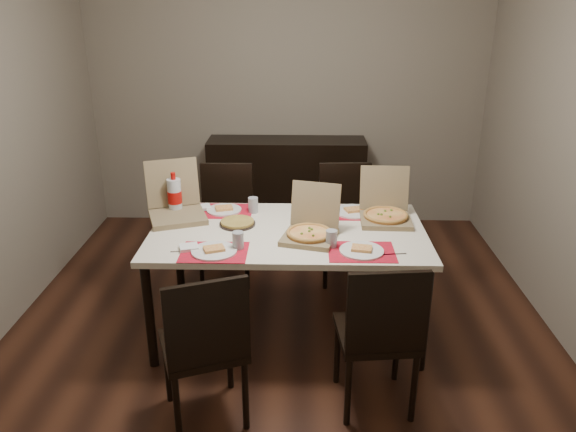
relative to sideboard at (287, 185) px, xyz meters
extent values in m
cube|color=#3C1F12|center=(0.00, -1.78, -0.46)|extent=(3.80, 4.00, 0.02)
cube|color=gray|center=(0.00, 0.23, 0.85)|extent=(3.80, 0.02, 2.60)
cube|color=black|center=(0.00, 0.00, 0.00)|extent=(1.50, 0.40, 0.90)
cube|color=#F2E6CC|center=(0.06, -1.83, 0.28)|extent=(1.80, 1.00, 0.04)
cylinder|color=black|center=(-0.78, -2.27, -0.10)|extent=(0.06, 0.06, 0.71)
cylinder|color=black|center=(0.90, -2.27, -0.10)|extent=(0.06, 0.06, 0.71)
cylinder|color=black|center=(-0.78, -1.39, -0.10)|extent=(0.06, 0.06, 0.71)
cylinder|color=black|center=(0.90, -1.39, -0.10)|extent=(0.06, 0.06, 0.71)
cube|color=black|center=(-0.38, -2.71, 0.00)|extent=(0.54, 0.54, 0.04)
cube|color=black|center=(-0.31, -2.88, 0.25)|extent=(0.40, 0.17, 0.46)
cylinder|color=black|center=(-0.48, -2.94, -0.24)|extent=(0.04, 0.04, 0.43)
cylinder|color=black|center=(-0.15, -2.81, -0.24)|extent=(0.04, 0.04, 0.43)
cylinder|color=black|center=(-0.61, -2.60, -0.24)|extent=(0.04, 0.04, 0.43)
cylinder|color=black|center=(-0.27, -2.47, -0.24)|extent=(0.04, 0.04, 0.43)
cube|color=black|center=(0.56, -2.57, 0.00)|extent=(0.46, 0.46, 0.04)
cube|color=black|center=(0.58, -2.76, 0.25)|extent=(0.42, 0.07, 0.46)
cylinder|color=black|center=(0.40, -2.77, -0.24)|extent=(0.04, 0.04, 0.43)
cylinder|color=black|center=(0.76, -2.73, -0.24)|extent=(0.04, 0.04, 0.43)
cylinder|color=black|center=(0.36, -2.41, -0.24)|extent=(0.04, 0.04, 0.43)
cylinder|color=black|center=(0.72, -2.37, -0.24)|extent=(0.04, 0.04, 0.43)
cube|color=black|center=(-0.46, -1.09, 0.00)|extent=(0.42, 0.42, 0.04)
cube|color=black|center=(-0.46, -0.90, 0.25)|extent=(0.42, 0.03, 0.46)
cylinder|color=black|center=(-0.28, -0.91, -0.24)|extent=(0.04, 0.04, 0.43)
cylinder|color=black|center=(-0.64, -0.92, -0.24)|extent=(0.04, 0.04, 0.43)
cylinder|color=black|center=(-0.28, -1.27, -0.24)|extent=(0.04, 0.04, 0.43)
cylinder|color=black|center=(-0.64, -1.28, -0.24)|extent=(0.04, 0.04, 0.43)
cube|color=black|center=(0.51, -1.06, 0.00)|extent=(0.44, 0.44, 0.04)
cube|color=black|center=(0.50, -0.87, 0.25)|extent=(0.42, 0.05, 0.46)
cylinder|color=black|center=(0.68, -0.87, -0.24)|extent=(0.04, 0.04, 0.43)
cylinder|color=black|center=(0.32, -0.89, -0.24)|extent=(0.04, 0.04, 0.43)
cylinder|color=black|center=(0.70, -1.23, -0.24)|extent=(0.04, 0.04, 0.43)
cylinder|color=black|center=(0.34, -1.25, -0.24)|extent=(0.04, 0.04, 0.43)
cube|color=red|center=(-0.38, -2.18, 0.30)|extent=(0.40, 0.30, 0.00)
cylinder|color=white|center=(-0.38, -2.18, 0.31)|extent=(0.27, 0.27, 0.01)
cube|color=#FEEA7F|center=(-0.38, -2.18, 0.33)|extent=(0.14, 0.13, 0.02)
cylinder|color=#93979D|center=(-0.24, -2.13, 0.36)|extent=(0.07, 0.07, 0.11)
cube|color=#B2B2B7|center=(-0.54, -2.17, 0.30)|extent=(0.20, 0.04, 0.00)
cube|color=white|center=(-0.54, -2.14, 0.31)|extent=(0.13, 0.13, 0.02)
cube|color=red|center=(0.51, -2.15, 0.30)|extent=(0.40, 0.30, 0.00)
cylinder|color=white|center=(0.51, -2.15, 0.31)|extent=(0.27, 0.27, 0.01)
cube|color=#FEEA7F|center=(0.51, -2.15, 0.33)|extent=(0.13, 0.11, 0.02)
cylinder|color=#93979D|center=(0.33, -2.09, 0.36)|extent=(0.07, 0.07, 0.11)
cube|color=#B2B2B7|center=(0.67, -2.19, 0.30)|extent=(0.20, 0.04, 0.00)
cube|color=red|center=(-0.41, -1.50, 0.30)|extent=(0.40, 0.30, 0.00)
cylinder|color=white|center=(-0.41, -1.50, 0.31)|extent=(0.25, 0.25, 0.01)
cube|color=#FEEA7F|center=(-0.41, -1.50, 0.33)|extent=(0.14, 0.12, 0.02)
cylinder|color=#93979D|center=(-0.20, -1.51, 0.36)|extent=(0.07, 0.07, 0.11)
cube|color=#B2B2B7|center=(-0.54, -1.51, 0.30)|extent=(0.20, 0.04, 0.00)
cube|color=white|center=(-0.57, -1.46, 0.31)|extent=(0.13, 0.13, 0.02)
cube|color=red|center=(0.51, -1.51, 0.30)|extent=(0.40, 0.30, 0.00)
cylinder|color=white|center=(0.51, -1.51, 0.31)|extent=(0.28, 0.28, 0.01)
cube|color=#FEEA7F|center=(0.51, -1.51, 0.33)|extent=(0.14, 0.12, 0.02)
cylinder|color=#93979D|center=(0.35, -1.53, 0.36)|extent=(0.07, 0.07, 0.11)
cube|color=#B2B2B7|center=(0.69, -1.47, 0.30)|extent=(0.20, 0.04, 0.00)
cube|color=white|center=(0.12, -1.90, 0.31)|extent=(0.16, 0.16, 0.02)
cube|color=olive|center=(0.19, -1.98, 0.32)|extent=(0.39, 0.39, 0.03)
cube|color=olive|center=(0.23, -1.82, 0.48)|extent=(0.33, 0.15, 0.29)
cylinder|color=#FEEA7F|center=(0.19, -1.98, 0.34)|extent=(0.33, 0.33, 0.02)
cube|color=olive|center=(0.71, -1.67, 0.32)|extent=(0.35, 0.35, 0.03)
cube|color=olive|center=(0.72, -1.50, 0.49)|extent=(0.34, 0.09, 0.30)
cylinder|color=#FEEA7F|center=(0.71, -1.67, 0.34)|extent=(0.30, 0.30, 0.02)
cube|color=olive|center=(-0.71, -1.65, 0.32)|extent=(0.47, 0.47, 0.04)
cube|color=olive|center=(-0.77, -1.48, 0.50)|extent=(0.37, 0.20, 0.33)
cylinder|color=black|center=(-0.29, -1.75, 0.31)|extent=(0.24, 0.24, 0.01)
cylinder|color=tan|center=(-0.29, -1.75, 0.32)|extent=(0.22, 0.22, 0.02)
imported|color=white|center=(0.13, -1.69, 0.31)|extent=(0.14, 0.14, 0.03)
cylinder|color=silver|center=(-0.75, -1.54, 0.42)|extent=(0.10, 0.10, 0.25)
cylinder|color=#B90C08|center=(-0.75, -1.54, 0.42)|extent=(0.10, 0.10, 0.09)
cylinder|color=#B90C08|center=(-0.75, -1.54, 0.57)|extent=(0.03, 0.03, 0.05)
camera|label=1|loc=(0.14, -5.21, 1.75)|focal=35.00mm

